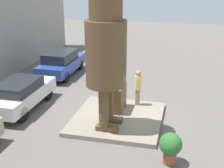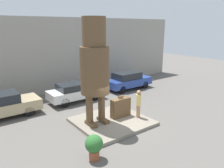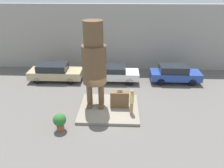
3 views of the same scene
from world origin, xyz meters
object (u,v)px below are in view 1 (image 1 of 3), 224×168
object	(u,v)px
parked_car_white	(20,93)
planter_pot	(170,146)
parked_car_blue	(61,63)
statue_figure	(106,44)
giant_suitcase	(119,98)
tourist	(138,86)

from	to	relation	value
parked_car_white	planter_pot	xyz separation A→B (m)	(-3.01, -7.35, -0.13)
parked_car_white	parked_car_blue	size ratio (longest dim) A/B	0.99
statue_figure	giant_suitcase	distance (m)	3.38
statue_figure	parked_car_white	bearing A→B (deg)	76.06
giant_suitcase	parked_car_white	distance (m)	4.79
giant_suitcase	parked_car_white	size ratio (longest dim) A/B	0.32
statue_figure	parked_car_white	xyz separation A→B (m)	(1.14, 4.59, -2.90)
giant_suitcase	parked_car_white	xyz separation A→B (m)	(-0.58, 4.76, 0.01)
giant_suitcase	parked_car_white	bearing A→B (deg)	96.99
planter_pot	giant_suitcase	bearing A→B (deg)	35.84
statue_figure	parked_car_white	distance (m)	5.55
tourist	parked_car_blue	distance (m)	6.94
tourist	parked_car_white	world-z (taller)	tourist
parked_car_blue	giant_suitcase	bearing A→B (deg)	-134.94
parked_car_blue	planter_pot	distance (m)	11.29
statue_figure	giant_suitcase	size ratio (longest dim) A/B	4.35
statue_figure	planter_pot	world-z (taller)	statue_figure
tourist	parked_car_blue	xyz separation A→B (m)	(4.06, 5.62, -0.30)
tourist	parked_car_white	distance (m)	5.68
parked_car_blue	planter_pot	world-z (taller)	parked_car_blue
giant_suitcase	tourist	xyz separation A→B (m)	(0.81, -0.74, 0.35)
statue_figure	parked_car_blue	world-z (taller)	statue_figure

